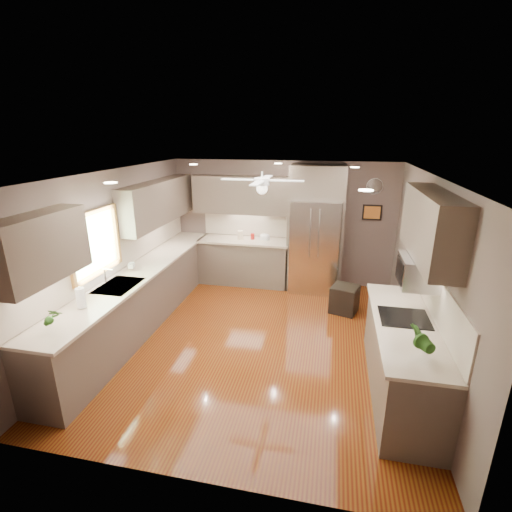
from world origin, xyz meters
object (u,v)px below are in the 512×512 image
at_px(potted_plant_right, 422,339).
at_px(canister_d, 253,236).
at_px(soap_bottle, 132,265).
at_px(stool, 344,299).
at_px(potted_plant_left, 50,317).
at_px(microwave, 418,272).
at_px(paper_towel, 81,298).
at_px(bowl, 265,239).
at_px(canister_c, 240,235).
at_px(refrigerator, 315,232).

bearing_deg(potted_plant_right, canister_d, 123.78).
distance_m(soap_bottle, stool, 3.63).
height_order(potted_plant_left, stool, potted_plant_left).
bearing_deg(microwave, paper_towel, -170.10).
bearing_deg(bowl, canister_d, 176.64).
height_order(potted_plant_right, paper_towel, potted_plant_right).
relative_size(microwave, paper_towel, 2.01).
bearing_deg(potted_plant_right, paper_towel, 176.59).
distance_m(potted_plant_left, bowl, 4.34).
bearing_deg(soap_bottle, paper_towel, -86.61).
bearing_deg(canister_d, bowl, -3.36).
bearing_deg(potted_plant_right, canister_c, 126.71).
relative_size(potted_plant_right, stool, 0.67).
bearing_deg(microwave, canister_c, 136.01).
bearing_deg(potted_plant_right, microwave, 83.86).
bearing_deg(stool, canister_d, 151.78).
relative_size(soap_bottle, potted_plant_left, 0.56).
xyz_separation_m(soap_bottle, bowl, (1.74, 2.12, -0.06)).
distance_m(canister_d, microwave, 3.84).
height_order(potted_plant_left, paper_towel, potted_plant_left).
xyz_separation_m(stool, paper_towel, (-3.28, -2.49, 0.84)).
distance_m(refrigerator, stool, 1.45).
bearing_deg(paper_towel, canister_c, 71.22).
distance_m(canister_d, potted_plant_left, 4.26).
bearing_deg(paper_towel, potted_plant_right, -3.41).
bearing_deg(paper_towel, microwave, 9.90).
bearing_deg(stool, refrigerator, 123.44).
xyz_separation_m(microwave, stool, (-0.72, 1.79, -1.24)).
relative_size(canister_d, potted_plant_left, 0.39).
relative_size(soap_bottle, microwave, 0.31).
relative_size(stool, paper_towel, 1.98).
distance_m(bowl, microwave, 3.67).
distance_m(bowl, paper_towel, 3.86).
bearing_deg(paper_towel, soap_bottle, 93.39).
height_order(canister_c, soap_bottle, canister_c).
relative_size(canister_c, microwave, 0.34).
height_order(canister_d, bowl, canister_d).
height_order(refrigerator, stool, refrigerator).
height_order(canister_d, refrigerator, refrigerator).
distance_m(stool, paper_towel, 4.20).
relative_size(canister_c, bowl, 0.87).
distance_m(canister_d, paper_towel, 3.77).
relative_size(potted_plant_left, refrigerator, 0.12).
bearing_deg(potted_plant_left, bowl, 67.64).
relative_size(potted_plant_right, bowl, 1.70).
bearing_deg(potted_plant_left, stool, 42.75).
bearing_deg(canister_c, potted_plant_right, -53.29).
bearing_deg(soap_bottle, potted_plant_left, -87.28).
distance_m(canister_d, refrigerator, 1.28).
distance_m(potted_plant_right, refrigerator, 3.84).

